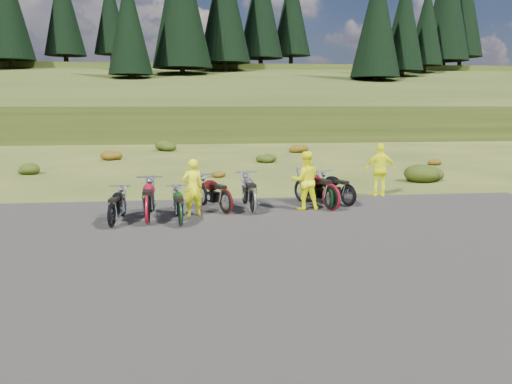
{
  "coord_description": "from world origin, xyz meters",
  "views": [
    {
      "loc": [
        -1.22,
        -12.77,
        3.27
      ],
      "look_at": [
        0.39,
        0.98,
        0.78
      ],
      "focal_mm": 35.0,
      "sensor_mm": 36.0,
      "label": 1
    }
  ],
  "objects": [
    {
      "name": "shrub_3",
      "position": [
        -3.3,
        21.9,
        0.46
      ],
      "size": [
        1.56,
        1.56,
        0.92
      ],
      "primitive_type": "ellipsoid",
      "color": "#23370D",
      "rests_on": "ground"
    },
    {
      "name": "conifer_19",
      "position": [
        -21.0,
        69.0,
        17.36
      ],
      "size": [
        6.16,
        6.16,
        16.0
      ],
      "color": "black",
      "rests_on": "ground"
    },
    {
      "name": "motorcycle_3",
      "position": [
        0.37,
        1.52,
        0.0
      ],
      "size": [
        0.89,
        2.21,
        1.13
      ],
      "primitive_type": null,
      "rotation": [
        0.0,
        0.0,
        1.65
      ],
      "color": "#9C9BA0",
      "rests_on": "ground"
    },
    {
      "name": "shrub_6",
      "position": [
        5.4,
        19.8,
        0.38
      ],
      "size": [
        1.3,
        1.3,
        0.77
      ],
      "primitive_type": "ellipsoid",
      "color": "brown",
      "rests_on": "ground"
    },
    {
      "name": "conifer_24",
      "position": [
        9.0,
        68.0,
        18.16
      ],
      "size": [
        7.04,
        7.04,
        18.0
      ],
      "color": "black",
      "rests_on": "ground"
    },
    {
      "name": "gravel_pad",
      "position": [
        0.0,
        -2.0,
        0.0
      ],
      "size": [
        20.0,
        12.0,
        0.04
      ],
      "primitive_type": "cube",
      "color": "black",
      "rests_on": "ground"
    },
    {
      "name": "shrub_4",
      "position": [
        -0.4,
        9.2,
        0.23
      ],
      "size": [
        0.77,
        0.77,
        0.45
      ],
      "primitive_type": "ellipsoid",
      "color": "brown",
      "rests_on": "ground"
    },
    {
      "name": "conifer_26",
      "position": [
        21.0,
        49.0,
        13.37
      ],
      "size": [
        6.16,
        6.16,
        16.0
      ],
      "color": "black",
      "rests_on": "ground"
    },
    {
      "name": "motorcycle_0",
      "position": [
        -3.5,
        0.32,
        0.0
      ],
      "size": [
        0.78,
        1.91,
        0.98
      ],
      "primitive_type": null,
      "rotation": [
        0.0,
        0.0,
        1.48
      ],
      "color": "black",
      "rests_on": "ground"
    },
    {
      "name": "conifer_23",
      "position": [
        3.0,
        62.0,
        17.47
      ],
      "size": [
        7.48,
        7.48,
        19.0
      ],
      "color": "black",
      "rests_on": "ground"
    },
    {
      "name": "conifer_27",
      "position": [
        27.0,
        55.0,
        14.06
      ],
      "size": [
        5.72,
        5.72,
        15.0
      ],
      "color": "black",
      "rests_on": "ground"
    },
    {
      "name": "conifer_18",
      "position": [
        -27.0,
        63.0,
        16.66
      ],
      "size": [
        6.6,
        6.6,
        17.0
      ],
      "color": "black",
      "rests_on": "ground"
    },
    {
      "name": "shrub_1",
      "position": [
        -9.1,
        11.3,
        0.31
      ],
      "size": [
        1.03,
        1.03,
        0.61
      ],
      "primitive_type": "ellipsoid",
      "color": "#23370D",
      "rests_on": "ground"
    },
    {
      "name": "motorcycle_4",
      "position": [
        -0.43,
        1.62,
        0.0
      ],
      "size": [
        1.64,
        2.15,
        1.09
      ],
      "primitive_type": null,
      "rotation": [
        0.0,
        0.0,
        2.09
      ],
      "color": "#430B0C",
      "rests_on": "ground"
    },
    {
      "name": "motorcycle_6",
      "position": [
        2.79,
        1.73,
        0.0
      ],
      "size": [
        1.65,
        2.4,
        1.2
      ],
      "primitive_type": null,
      "rotation": [
        0.0,
        0.0,
        2.0
      ],
      "color": "maroon",
      "rests_on": "ground"
    },
    {
      "name": "motorcycle_2",
      "position": [
        -1.71,
        0.23,
        0.0
      ],
      "size": [
        0.82,
        1.91,
        0.97
      ],
      "primitive_type": null,
      "rotation": [
        0.0,
        0.0,
        1.68
      ],
      "color": "black",
      "rests_on": "ground"
    },
    {
      "name": "shrub_5",
      "position": [
        2.5,
        14.5,
        0.31
      ],
      "size": [
        1.03,
        1.03,
        0.61
      ],
      "primitive_type": "ellipsoid",
      "color": "#23370D",
      "rests_on": "ground"
    },
    {
      "name": "motorcycle_5",
      "position": [
        3.5,
        2.29,
        0.0
      ],
      "size": [
        1.46,
        2.07,
        1.04
      ],
      "primitive_type": null,
      "rotation": [
        0.0,
        0.0,
        2.03
      ],
      "color": "black",
      "rests_on": "ground"
    },
    {
      "name": "shrub_2",
      "position": [
        -6.2,
        16.6,
        0.38
      ],
      "size": [
        1.3,
        1.3,
        0.77
      ],
      "primitive_type": "ellipsoid",
      "color": "brown",
      "rests_on": "ground"
    },
    {
      "name": "person_middle",
      "position": [
        -1.38,
        1.51,
        0.83
      ],
      "size": [
        0.69,
        0.55,
        1.66
      ],
      "primitive_type": "imported",
      "rotation": [
        0.0,
        0.0,
        3.44
      ],
      "color": "#E3E80C",
      "rests_on": "ground"
    },
    {
      "name": "shrub_7",
      "position": [
        8.3,
        7.1,
        0.46
      ],
      "size": [
        1.56,
        1.56,
        0.92
      ],
      "primitive_type": "ellipsoid",
      "color": "#23370D",
      "rests_on": "ground"
    },
    {
      "name": "ground",
      "position": [
        0.0,
        0.0,
        0.0
      ],
      "size": [
        300.0,
        300.0,
        0.0
      ],
      "primitive_type": "plane",
      "color": "#3A4416",
      "rests_on": "ground"
    },
    {
      "name": "conifer_21",
      "position": [
        -9.0,
        50.0,
        12.56
      ],
      "size": [
        5.28,
        5.28,
        14.0
      ],
      "color": "black",
      "rests_on": "ground"
    },
    {
      "name": "conifer_28",
      "position": [
        33.0,
        61.0,
        14.76
      ],
      "size": [
        5.28,
        5.28,
        14.0
      ],
      "color": "black",
      "rests_on": "ground"
    },
    {
      "name": "hill_plateau",
      "position": [
        0.0,
        110.0,
        0.0
      ],
      "size": [
        300.0,
        90.0,
        9.17
      ],
      "primitive_type": "cube",
      "color": "#283913",
      "rests_on": "ground"
    },
    {
      "name": "conifer_25",
      "position": [
        15.0,
        74.0,
        18.66
      ],
      "size": [
        6.6,
        6.6,
        17.0
      ],
      "color": "black",
      "rests_on": "ground"
    },
    {
      "name": "motorcycle_1",
      "position": [
        -2.59,
        0.54,
        0.0
      ],
      "size": [
        0.81,
        2.25,
        1.17
      ],
      "primitive_type": null,
      "rotation": [
        0.0,
        0.0,
        1.6
      ],
      "color": "maroon",
      "rests_on": "ground"
    },
    {
      "name": "person_right_a",
      "position": [
        2.03,
        1.98,
        0.9
      ],
      "size": [
        0.88,
        0.69,
        1.79
      ],
      "primitive_type": "imported",
      "rotation": [
        0.0,
        0.0,
        3.15
      ],
      "color": "#E3E80C",
      "rests_on": "ground"
    },
    {
      "name": "person_right_b",
      "position": [
        5.12,
        3.9,
        0.93
      ],
      "size": [
        1.12,
        0.54,
        1.85
      ],
      "primitive_type": "imported",
      "rotation": [
        0.0,
        0.0,
        3.06
      ],
      "color": "#E3E80C",
      "rests_on": "ground"
    },
    {
      "name": "motorcycle_7",
      "position": [
        2.74,
        1.87,
        0.0
      ],
      "size": [
        0.93,
        2.07,
        1.05
      ],
      "primitive_type": null,
      "rotation": [
        0.0,
        0.0,
        1.7
      ],
      "color": "black",
      "rests_on": "ground"
    },
    {
      "name": "conifer_20",
      "position": [
        -15.0,
        75.0,
        17.65
      ],
      "size": [
        5.72,
        5.72,
        15.0
      ],
      "color": "black",
      "rests_on": "ground"
    },
    {
      "name": "conifer_29",
      "position": [
        39.0,
        67.0,
        18.97
      ],
      "size": [
        7.92,
        7.92,
        20.0
      ],
      "color": "black",
      "rests_on": "ground"
    },
    {
      "name": "shrub_8",
      "position": [
        11.2,
        12.4,
        0.23
      ],
      "size": [
        0.77,
        0.77,
        0.45
      ],
      "primitive_type": "ellipsoid",
      "color": "brown",
      "rests_on": "ground"
    },
    {
      "name": "hill_slope",
      "position": [
        0.0,
        50.0,
        0.0
      ],
      "size": [
        300.0,
        45.97,
        9.37
      ],
      "primitive_type": null,
      "rotation": [
        0.14,
        0.0,
        0.0
      ],
      "color": "#283913",
      "rests_on": "ground"
    },
    {
      "name": "conifer_30",
      "position": [
        45.0,
        73.0,
        19.66
      ],
      "size": [
        7.48,
        7.48,
        19.0
      ],
      "color": "black",
      "rests_on": "ground"
    }
  ]
}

